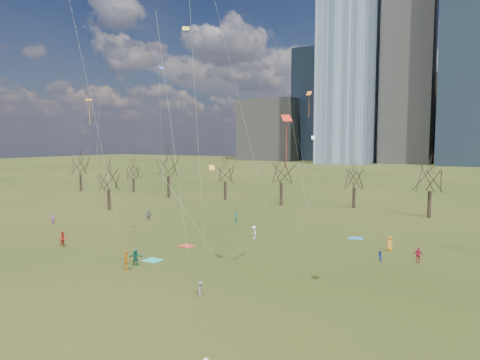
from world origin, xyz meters
The scene contains 18 objects.
ground centered at (0.00, 0.00, 0.00)m, with size 500.00×500.00×0.00m, color black.
downtown_skyline centered at (-2.43, 210.64, 39.01)m, with size 212.50×78.00×118.00m.
bare_tree_row centered at (-0.09, 37.22, 6.12)m, with size 113.04×29.80×9.50m.
blanket_teal centered at (-3.92, 1.88, 0.01)m, with size 1.60×1.50×0.03m, color teal.
blanket_navy centered at (10.77, 20.33, 0.01)m, with size 1.60×1.50×0.03m, color #2263A3.
blanket_crimson centered at (-4.33, 7.96, 0.01)m, with size 1.60×1.50×0.03m, color red.
person_2 centered at (-15.76, 1.46, 0.83)m, with size 0.81×0.63×1.67m, color red.
person_3 centered at (5.29, -3.75, 0.54)m, with size 0.69×0.40×1.07m, color slate.
person_4 centered at (-3.98, -1.56, 0.84)m, with size 0.98×0.41×1.68m, color orange.
person_5 centered at (-4.21, -0.10, 0.76)m, with size 1.41×0.45×1.52m, color #17674D.
person_7 centered at (-27.29, 9.14, 0.71)m, with size 0.52×0.34×1.42m, color #924B96.
person_8 centered at (15.06, 11.59, 0.54)m, with size 0.52×0.41×1.07m, color #2541A3.
person_9 centered at (0.49, 14.47, 0.75)m, with size 0.97×0.56×1.50m, color silver.
person_10 centered at (18.23, 13.08, 0.71)m, with size 0.83×0.35×1.42m, color #B51941.
person_11 centered at (-17.89, 17.64, 0.74)m, with size 1.38×0.44×1.49m, color #5D5D61.
person_12 centered at (15.18, 16.31, 0.77)m, with size 0.75×0.49×1.53m, color orange.
person_13 centered at (-5.98, 21.86, 0.81)m, with size 0.59×0.39×1.62m, color #186F59.
kites_airborne centered at (0.21, 10.67, 14.46)m, with size 68.96×44.61×31.64m.
Camera 1 is at (22.25, -28.90, 11.22)m, focal length 32.00 mm.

